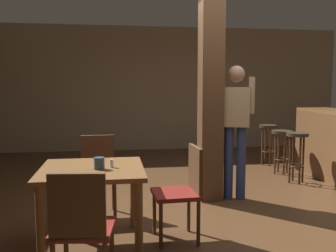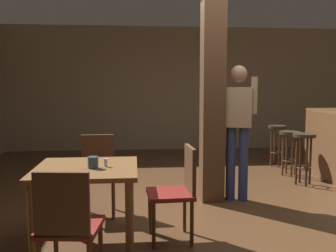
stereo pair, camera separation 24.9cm
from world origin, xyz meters
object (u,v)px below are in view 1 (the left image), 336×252
object	(u,v)px
chair_east	(183,188)
bar_counter	(332,144)
dining_table	(92,181)
chair_north	(98,171)
bar_stool_near	(297,146)
bar_stool_far	(268,135)
chair_south	(81,225)
napkin_cup	(99,163)
standing_person	(236,122)
bar_stool_mid	(282,142)
salt_shaker	(112,163)

from	to	relation	value
chair_east	bar_counter	distance (m)	3.34
dining_table	chair_north	bearing A→B (deg)	88.78
chair_north	bar_stool_near	bearing A→B (deg)	18.72
bar_stool_far	chair_south	bearing A→B (deg)	-127.83
bar_counter	bar_stool_far	xyz separation A→B (m)	(-0.53, 1.19, -0.00)
napkin_cup	bar_stool_far	size ratio (longest dim) A/B	0.14
napkin_cup	standing_person	distance (m)	2.10
bar_stool_mid	dining_table	bearing A→B (deg)	-140.78
standing_person	bar_stool_near	world-z (taller)	standing_person
bar_stool_near	bar_stool_far	xyz separation A→B (m)	(0.10, 1.30, -0.01)
standing_person	bar_stool_mid	distance (m)	1.81
napkin_cup	salt_shaker	size ratio (longest dim) A/B	1.40
bar_stool_near	bar_stool_mid	world-z (taller)	bar_stool_near
chair_south	bar_stool_mid	bearing A→B (deg)	47.21
bar_stool_near	dining_table	bearing A→B (deg)	-147.98
dining_table	standing_person	distance (m)	2.14
chair_north	bar_stool_far	size ratio (longest dim) A/B	1.19
bar_counter	bar_stool_far	size ratio (longest dim) A/B	2.16
chair_north	napkin_cup	size ratio (longest dim) A/B	8.46
napkin_cup	standing_person	world-z (taller)	standing_person
dining_table	bar_counter	distance (m)	4.07
dining_table	standing_person	bearing A→B (deg)	34.13
napkin_cup	bar_stool_near	distance (m)	3.46
chair_south	bar_counter	xyz separation A→B (m)	(3.61, 2.77, 0.05)
chair_north	bar_stool_mid	xyz separation A→B (m)	(2.96, 1.58, 0.04)
bar_counter	salt_shaker	bearing A→B (deg)	-150.00
standing_person	bar_stool_near	xyz separation A→B (m)	(1.20, 0.66, -0.44)
napkin_cup	bar_stool_far	distance (m)	4.38
bar_stool_near	bar_stool_far	world-z (taller)	bar_stool_near
chair_south	bar_counter	distance (m)	4.55
dining_table	bar_stool_mid	bearing A→B (deg)	39.22
bar_counter	bar_stool_mid	xyz separation A→B (m)	(-0.60, 0.48, -0.01)
napkin_cup	chair_south	bearing A→B (deg)	-97.73
chair_north	bar_counter	xyz separation A→B (m)	(3.56, 1.10, 0.05)
napkin_cup	bar_stool_far	bearing A→B (deg)	47.14
chair_south	bar_stool_mid	size ratio (longest dim) A/B	1.22
bar_stool_mid	bar_stool_far	distance (m)	0.71
chair_south	chair_north	xyz separation A→B (m)	(0.05, 1.67, 0.00)
bar_stool_mid	chair_north	bearing A→B (deg)	-151.89
dining_table	chair_east	distance (m)	0.85
standing_person	bar_stool_mid	size ratio (longest dim) A/B	2.36
salt_shaker	bar_stool_near	size ratio (longest dim) A/B	0.10
napkin_cup	bar_stool_near	size ratio (longest dim) A/B	0.14
bar_counter	chair_south	bearing A→B (deg)	-142.49
chair_south	chair_east	world-z (taller)	same
dining_table	chair_north	size ratio (longest dim) A/B	1.04
bar_stool_near	chair_east	bearing A→B (deg)	-138.92
bar_stool_far	standing_person	bearing A→B (deg)	-123.54
salt_shaker	bar_stool_mid	xyz separation A→B (m)	(2.80, 2.44, -0.23)
salt_shaker	bar_stool_far	xyz separation A→B (m)	(2.86, 3.15, -0.22)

